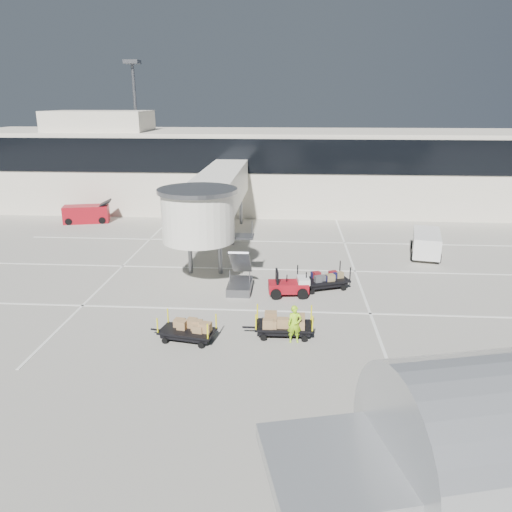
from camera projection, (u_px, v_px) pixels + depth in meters
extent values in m
plane|color=#B8B4A5|center=(257.00, 326.00, 25.48)|extent=(140.00, 140.00, 0.00)
cube|color=white|center=(260.00, 310.00, 27.38)|extent=(40.00, 0.15, 0.02)
cube|color=white|center=(266.00, 269.00, 34.04)|extent=(40.00, 0.15, 0.02)
cube|color=white|center=(270.00, 241.00, 40.70)|extent=(40.00, 0.15, 0.02)
cube|color=white|center=(353.00, 266.00, 34.59)|extent=(0.15, 30.00, 0.02)
cube|color=white|center=(127.00, 262.00, 35.65)|extent=(0.15, 30.00, 0.02)
cube|color=beige|center=(276.00, 169.00, 52.83)|extent=(64.00, 12.00, 8.00)
cube|color=black|center=(275.00, 157.00, 46.47)|extent=(64.00, 0.12, 3.20)
cube|color=beige|center=(99.00, 121.00, 50.61)|extent=(10.00, 6.00, 2.00)
cylinder|color=slate|center=(137.00, 132.00, 56.64)|extent=(0.36, 0.36, 15.00)
cube|color=slate|center=(132.00, 62.00, 54.39)|extent=(1.60, 1.60, 0.40)
cube|color=white|center=(219.00, 191.00, 38.73)|extent=(3.00, 18.00, 2.80)
cylinder|color=white|center=(198.00, 217.00, 30.16)|extent=(4.40, 4.40, 3.00)
cylinder|color=slate|center=(197.00, 191.00, 29.68)|extent=(4.80, 4.80, 0.25)
cylinder|color=slate|center=(190.00, 252.00, 32.99)|extent=(0.28, 0.28, 2.90)
cylinder|color=slate|center=(220.00, 252.00, 32.85)|extent=(0.28, 0.28, 2.90)
cylinder|color=slate|center=(207.00, 226.00, 39.65)|extent=(0.28, 0.28, 2.90)
cylinder|color=slate|center=(232.00, 227.00, 39.51)|extent=(0.28, 0.28, 2.90)
cylinder|color=slate|center=(219.00, 208.00, 46.31)|extent=(0.28, 0.28, 2.90)
cylinder|color=slate|center=(241.00, 208.00, 46.18)|extent=(0.28, 0.28, 2.90)
cube|color=slate|center=(240.00, 286.00, 30.25)|extent=(1.40, 2.60, 0.50)
cube|color=slate|center=(241.00, 262.00, 30.42)|extent=(1.20, 2.60, 2.06)
cube|color=slate|center=(243.00, 236.00, 31.38)|extent=(1.40, 1.20, 0.12)
cube|color=maroon|center=(288.00, 287.00, 29.40)|extent=(2.44, 1.37, 0.58)
cube|color=white|center=(303.00, 280.00, 29.32)|extent=(0.79, 1.14, 0.34)
cube|color=black|center=(277.00, 278.00, 29.20)|extent=(0.22, 0.98, 0.88)
cylinder|color=black|center=(276.00, 294.00, 28.84)|extent=(0.65, 0.31, 0.62)
cylinder|color=black|center=(274.00, 287.00, 30.04)|extent=(0.65, 0.31, 0.62)
cylinder|color=black|center=(303.00, 294.00, 28.90)|extent=(0.65, 0.31, 0.62)
cylinder|color=black|center=(300.00, 286.00, 30.10)|extent=(0.65, 0.31, 0.62)
cube|color=black|center=(323.00, 280.00, 30.43)|extent=(3.33, 2.49, 0.12)
cube|color=black|center=(323.00, 283.00, 30.48)|extent=(2.97, 2.17, 0.25)
cube|color=black|center=(295.00, 286.00, 29.94)|extent=(0.68, 0.33, 0.08)
cylinder|color=black|center=(312.00, 292.00, 29.63)|extent=(0.37, 0.25, 0.34)
cylinder|color=black|center=(303.00, 284.00, 30.85)|extent=(0.37, 0.25, 0.34)
cylinder|color=black|center=(344.00, 288.00, 30.23)|extent=(0.37, 0.25, 0.34)
cylinder|color=black|center=(334.00, 280.00, 31.45)|extent=(0.37, 0.25, 0.34)
cylinder|color=black|center=(306.00, 279.00, 29.27)|extent=(0.07, 0.07, 0.90)
cylinder|color=black|center=(298.00, 272.00, 30.49)|extent=(0.07, 0.07, 0.90)
cylinder|color=black|center=(350.00, 274.00, 30.09)|extent=(0.07, 0.07, 0.90)
cylinder|color=black|center=(340.00, 267.00, 31.31)|extent=(0.07, 0.07, 0.90)
cube|color=maroon|center=(309.00, 276.00, 30.52)|extent=(0.59, 0.53, 0.30)
cube|color=#121137|center=(316.00, 276.00, 30.53)|extent=(0.50, 0.44, 0.32)
cube|color=#434447|center=(322.00, 279.00, 30.04)|extent=(0.51, 0.42, 0.25)
cube|color=olive|center=(328.00, 275.00, 30.70)|extent=(0.54, 0.42, 0.31)
cube|color=#434447|center=(327.00, 279.00, 30.00)|extent=(0.59, 0.49, 0.33)
cube|color=olive|center=(322.00, 273.00, 30.82)|extent=(0.47, 0.38, 0.39)
cube|color=#121137|center=(313.00, 277.00, 30.12)|extent=(0.47, 0.47, 0.42)
cube|color=maroon|center=(314.00, 280.00, 29.72)|extent=(0.54, 0.46, 0.33)
cube|color=maroon|center=(338.00, 278.00, 30.13)|extent=(0.62, 0.53, 0.34)
cube|color=#121137|center=(318.00, 279.00, 29.79)|extent=(0.43, 0.37, 0.42)
cube|color=black|center=(284.00, 326.00, 24.38)|extent=(2.81, 1.43, 0.11)
cube|color=black|center=(284.00, 329.00, 24.43)|extent=(2.53, 1.21, 0.23)
cube|color=black|center=(249.00, 327.00, 24.52)|extent=(0.65, 0.08, 0.07)
cylinder|color=black|center=(263.00, 338.00, 23.94)|extent=(0.32, 0.13, 0.32)
cylinder|color=black|center=(265.00, 326.00, 25.14)|extent=(0.32, 0.13, 0.32)
cylinder|color=black|center=(304.00, 339.00, 23.83)|extent=(0.32, 0.13, 0.32)
cylinder|color=black|center=(304.00, 327.00, 25.03)|extent=(0.32, 0.13, 0.32)
cylinder|color=#FFF30D|center=(256.00, 323.00, 23.73)|extent=(0.07, 0.07, 0.84)
cylinder|color=#FFF30D|center=(257.00, 312.00, 24.93)|extent=(0.07, 0.07, 0.84)
cylinder|color=#FFF30D|center=(313.00, 324.00, 23.58)|extent=(0.07, 0.07, 0.84)
cylinder|color=#FFF30D|center=(311.00, 313.00, 24.78)|extent=(0.07, 0.07, 0.84)
cube|color=#987649|center=(268.00, 320.00, 24.34)|extent=(0.44, 0.40, 0.50)
cube|color=#987649|center=(294.00, 320.00, 24.48)|extent=(0.53, 0.39, 0.37)
cube|color=#987649|center=(293.00, 325.00, 23.87)|extent=(0.47, 0.50, 0.38)
cube|color=#987649|center=(275.00, 321.00, 24.21)|extent=(0.49, 0.51, 0.49)
cube|color=#987649|center=(272.00, 322.00, 24.27)|extent=(0.46, 0.51, 0.35)
cube|color=#987649|center=(292.00, 319.00, 24.54)|extent=(0.40, 0.36, 0.38)
cube|color=black|center=(187.00, 331.00, 23.88)|extent=(2.82, 1.78, 0.10)
cube|color=black|center=(188.00, 334.00, 23.93)|extent=(2.53, 1.54, 0.22)
cube|color=black|center=(157.00, 330.00, 24.31)|extent=(0.61, 0.18, 0.07)
cylinder|color=black|center=(165.00, 341.00, 23.66)|extent=(0.31, 0.18, 0.30)
cylinder|color=black|center=(175.00, 330.00, 24.75)|extent=(0.31, 0.18, 0.30)
cylinder|color=black|center=(201.00, 345.00, 23.21)|extent=(0.31, 0.18, 0.30)
cylinder|color=black|center=(210.00, 334.00, 24.30)|extent=(0.31, 0.18, 0.30)
cylinder|color=#FFF30D|center=(157.00, 326.00, 23.52)|extent=(0.06, 0.06, 0.79)
cylinder|color=#FFF30D|center=(168.00, 316.00, 24.61)|extent=(0.06, 0.06, 0.79)
cylinder|color=#FFF30D|center=(208.00, 332.00, 22.91)|extent=(0.06, 0.06, 0.79)
cylinder|color=#FFF30D|center=(216.00, 321.00, 24.00)|extent=(0.06, 0.06, 0.79)
cube|color=#987649|center=(182.00, 327.00, 23.70)|extent=(0.42, 0.40, 0.47)
cube|color=#987649|center=(197.00, 323.00, 24.07)|extent=(0.48, 0.52, 0.44)
cube|color=#987649|center=(182.00, 321.00, 24.29)|extent=(0.48, 0.47, 0.47)
cube|color=#987649|center=(190.00, 330.00, 23.41)|extent=(0.44, 0.43, 0.42)
cube|color=#987649|center=(204.00, 327.00, 23.79)|extent=(0.49, 0.48, 0.31)
cube|color=#987649|center=(181.00, 326.00, 23.74)|extent=(0.56, 0.55, 0.46)
cube|color=#987649|center=(178.00, 323.00, 24.11)|extent=(0.44, 0.54, 0.48)
cube|color=#987649|center=(199.00, 330.00, 23.49)|extent=(0.57, 0.53, 0.35)
imported|color=#9CDF17|center=(295.00, 324.00, 23.59)|extent=(0.73, 0.53, 1.85)
cube|color=white|center=(426.00, 242.00, 36.78)|extent=(2.83, 4.89, 1.48)
cube|color=white|center=(425.00, 239.00, 38.74)|extent=(1.84, 0.90, 0.86)
cube|color=black|center=(427.00, 237.00, 36.84)|extent=(2.47, 3.21, 0.59)
cylinder|color=black|center=(413.00, 256.00, 35.84)|extent=(0.37, 0.68, 0.65)
cylinder|color=black|center=(439.00, 258.00, 35.34)|extent=(0.37, 0.68, 0.65)
cylinder|color=black|center=(413.00, 245.00, 38.63)|extent=(0.37, 0.68, 0.65)
cylinder|color=black|center=(437.00, 247.00, 38.13)|extent=(0.37, 0.68, 0.65)
cube|color=maroon|center=(86.00, 214.00, 46.81)|extent=(4.35, 2.61, 1.60)
cube|color=black|center=(105.00, 203.00, 46.79)|extent=(1.34, 1.69, 0.57)
cylinder|color=black|center=(69.00, 221.00, 46.01)|extent=(0.69, 0.41, 0.64)
cylinder|color=black|center=(72.00, 218.00, 47.42)|extent=(0.69, 0.41, 0.64)
cylinder|color=black|center=(102.00, 220.00, 46.49)|extent=(0.69, 0.41, 0.64)
cylinder|color=black|center=(104.00, 217.00, 47.89)|extent=(0.69, 0.41, 0.64)
cube|color=#BCBFC1|center=(500.00, 445.00, 11.69)|extent=(11.53, 5.71, 0.39)
cylinder|color=#BCBFC1|center=(427.00, 510.00, 11.89)|extent=(3.85, 3.29, 2.56)
cube|color=#BCBFC1|center=(432.00, 476.00, 11.59)|extent=(0.93, 0.48, 1.22)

